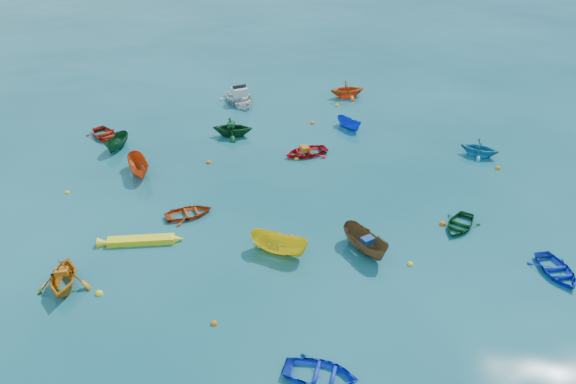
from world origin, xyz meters
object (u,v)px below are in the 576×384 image
dinghy_blue_sw (321,378)px  kayak_yellow (141,243)px  motorboat_white (240,103)px  dinghy_blue_se (556,273)px

dinghy_blue_sw → kayak_yellow: size_ratio=0.71×
kayak_yellow → motorboat_white: bearing=-16.2°
dinghy_blue_sw → dinghy_blue_se: 13.55m
motorboat_white → dinghy_blue_sw: bearing=-104.0°
dinghy_blue_se → motorboat_white: size_ratio=0.70×
kayak_yellow → dinghy_blue_se: bearing=-102.4°
kayak_yellow → dinghy_blue_sw: bearing=-140.2°
dinghy_blue_se → motorboat_white: 28.31m
dinghy_blue_sw → motorboat_white: bearing=24.8°
dinghy_blue_se → motorboat_white: (-4.43, 27.96, 0.00)m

